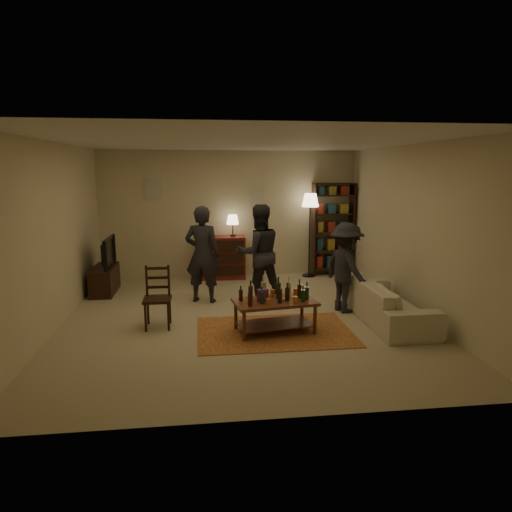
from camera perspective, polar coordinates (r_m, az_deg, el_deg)
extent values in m
plane|color=#C6B793|center=(7.27, -1.65, -7.70)|extent=(6.00, 6.00, 0.00)
plane|color=beige|center=(9.93, -3.35, 5.26)|extent=(5.50, 0.00, 5.50)
plane|color=beige|center=(7.24, -23.95, 2.29)|extent=(0.00, 6.00, 6.00)
plane|color=beige|center=(7.72, 19.10, 3.09)|extent=(0.00, 6.00, 6.00)
plane|color=beige|center=(4.03, 2.32, -2.91)|extent=(5.50, 0.00, 5.50)
plane|color=white|center=(6.90, -1.78, 14.07)|extent=(6.00, 6.00, 0.00)
cube|color=beige|center=(9.90, -12.76, 8.19)|extent=(0.35, 0.03, 0.45)
cube|color=beige|center=(9.94, 0.11, 7.31)|extent=(0.30, 0.03, 0.40)
cube|color=maroon|center=(6.65, 2.34, -9.42)|extent=(2.20, 1.50, 0.01)
cube|color=brown|center=(6.52, 2.37, -5.76)|extent=(1.23, 0.79, 0.04)
cube|color=brown|center=(6.61, 2.35, -8.45)|extent=(1.11, 0.67, 0.02)
cylinder|color=brown|center=(6.22, -1.49, -8.83)|extent=(0.05, 0.05, 0.43)
cylinder|color=brown|center=(6.53, 7.38, -7.96)|extent=(0.05, 0.05, 0.43)
cylinder|color=brown|center=(6.69, -2.55, -7.42)|extent=(0.05, 0.05, 0.43)
cylinder|color=brown|center=(6.98, 5.76, -6.69)|extent=(0.05, 0.05, 0.43)
cylinder|color=orange|center=(6.37, -0.78, -5.48)|extent=(0.07, 0.07, 0.10)
cylinder|color=orange|center=(6.29, 1.57, -5.75)|extent=(0.07, 0.07, 0.09)
cylinder|color=orange|center=(6.68, 2.06, -4.66)|extent=(0.07, 0.07, 0.11)
cylinder|color=orange|center=(6.41, 4.97, -5.47)|extent=(0.07, 0.07, 0.09)
cylinder|color=orange|center=(6.80, 4.99, -4.47)|extent=(0.07, 0.07, 0.10)
cube|color=purple|center=(6.45, 0.79, -4.90)|extent=(0.17, 0.14, 0.18)
cylinder|color=gray|center=(6.52, 3.43, -5.45)|extent=(0.12, 0.12, 0.03)
cube|color=black|center=(6.86, -12.22, -5.32)|extent=(0.40, 0.40, 0.04)
cylinder|color=black|center=(6.79, -13.65, -7.49)|extent=(0.04, 0.04, 0.42)
cylinder|color=black|center=(6.76, -10.89, -7.47)|extent=(0.04, 0.04, 0.42)
cylinder|color=black|center=(7.09, -13.35, -6.68)|extent=(0.04, 0.04, 0.42)
cylinder|color=black|center=(7.06, -10.72, -6.65)|extent=(0.04, 0.04, 0.42)
cube|color=black|center=(6.95, -12.19, -2.90)|extent=(0.32, 0.03, 0.48)
cube|color=black|center=(9.08, -18.38, -2.84)|extent=(0.40, 1.00, 0.50)
imported|color=black|center=(8.98, -18.46, 0.44)|extent=(0.13, 0.97, 0.56)
cube|color=maroon|center=(9.77, -4.36, -0.18)|extent=(1.00, 0.48, 0.90)
cube|color=black|center=(9.57, -4.26, -1.81)|extent=(0.92, 0.02, 0.22)
cube|color=black|center=(9.52, -4.28, -0.29)|extent=(0.92, 0.02, 0.22)
cube|color=black|center=(9.47, -4.31, 1.26)|extent=(0.92, 0.02, 0.22)
cylinder|color=black|center=(9.71, -2.92, 2.58)|extent=(0.12, 0.12, 0.04)
cylinder|color=black|center=(9.69, -2.93, 3.34)|extent=(0.02, 0.02, 0.22)
cone|color=#FFE5B2|center=(9.66, -2.94, 4.57)|extent=(0.26, 0.26, 0.20)
cube|color=black|center=(10.04, 7.19, 3.24)|extent=(0.04, 0.34, 2.00)
cube|color=black|center=(10.28, 11.85, 3.27)|extent=(0.04, 0.34, 2.00)
cube|color=black|center=(10.30, 9.40, -1.43)|extent=(0.90, 0.34, 0.03)
cube|color=black|center=(10.22, 9.47, 0.76)|extent=(0.90, 0.34, 0.03)
cube|color=black|center=(10.16, 9.54, 2.98)|extent=(0.90, 0.34, 0.03)
cube|color=black|center=(10.11, 9.61, 5.23)|extent=(0.90, 0.34, 0.03)
cube|color=black|center=(10.08, 9.68, 7.49)|extent=(0.90, 0.34, 0.03)
cube|color=black|center=(10.07, 9.73, 8.91)|extent=(0.90, 0.34, 0.03)
cube|color=maroon|center=(10.19, 7.81, -0.69)|extent=(0.12, 0.22, 0.26)
cube|color=#224F68|center=(10.25, 9.16, -0.65)|extent=(0.15, 0.22, 0.26)
cube|color=#A18A35|center=(10.33, 10.60, -0.61)|extent=(0.18, 0.22, 0.26)
cube|color=#224F68|center=(10.12, 7.87, 1.48)|extent=(0.12, 0.22, 0.24)
cube|color=#A18A35|center=(10.18, 9.23, 1.50)|extent=(0.15, 0.22, 0.24)
cube|color=maroon|center=(10.26, 10.67, 1.52)|extent=(0.18, 0.22, 0.24)
cube|color=#A18A35|center=(10.06, 7.92, 3.67)|extent=(0.12, 0.22, 0.22)
cube|color=maroon|center=(10.13, 9.29, 3.68)|extent=(0.15, 0.22, 0.22)
cube|color=#224F68|center=(10.21, 10.75, 3.69)|extent=(0.18, 0.22, 0.22)
cube|color=maroon|center=(10.02, 7.98, 5.88)|extent=(0.12, 0.22, 0.20)
cube|color=#224F68|center=(10.09, 9.36, 5.88)|extent=(0.15, 0.22, 0.20)
cube|color=#A18A35|center=(10.17, 10.83, 5.87)|extent=(0.18, 0.22, 0.20)
cube|color=#224F68|center=(10.00, 8.04, 8.11)|extent=(0.12, 0.22, 0.18)
cube|color=#A18A35|center=(10.06, 9.43, 8.09)|extent=(0.15, 0.22, 0.18)
cube|color=maroon|center=(10.14, 10.91, 8.06)|extent=(0.18, 0.22, 0.18)
cylinder|color=black|center=(10.06, 6.61, -2.43)|extent=(0.28, 0.28, 0.03)
cylinder|color=black|center=(9.91, 6.70, 2.01)|extent=(0.03, 0.03, 1.61)
cone|color=#FFE5B2|center=(9.82, 6.81, 6.96)|extent=(0.36, 0.36, 0.28)
imported|color=beige|center=(7.34, 16.09, -5.46)|extent=(0.81, 2.08, 0.61)
imported|color=#232229|center=(7.98, -6.70, 0.21)|extent=(0.71, 0.56, 1.70)
imported|color=#27272F|center=(8.01, 0.34, 0.37)|extent=(0.94, 0.80, 1.71)
imported|color=#24252C|center=(7.54, 11.19, -1.45)|extent=(0.82, 1.07, 1.47)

